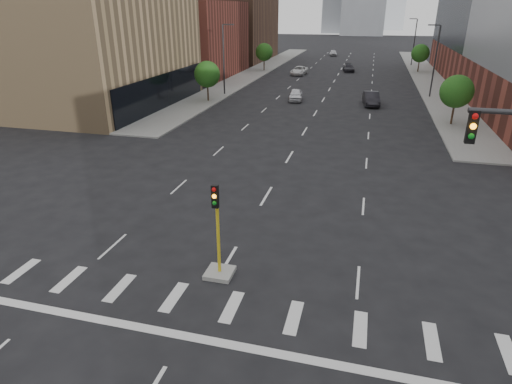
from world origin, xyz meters
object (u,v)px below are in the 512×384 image
at_px(car_near_left, 296,95).
at_px(car_far_left, 299,71).
at_px(car_mid_right, 371,99).
at_px(car_distant, 333,53).
at_px(median_traffic_signal, 219,256).
at_px(car_deep_right, 349,68).

relative_size(car_near_left, car_far_left, 0.81).
distance_m(car_mid_right, car_far_left, 26.80).
relative_size(car_mid_right, car_distant, 1.13).
relative_size(car_mid_right, car_far_left, 0.93).
bearing_deg(median_traffic_signal, car_distant, 92.30).
xyz_separation_m(car_near_left, car_deep_right, (4.98, 29.32, -0.05)).
xyz_separation_m(car_near_left, car_distant, (-0.48, 57.67, 0.01)).
xyz_separation_m(median_traffic_signal, car_distant, (-3.90, 97.28, -0.24)).
height_order(median_traffic_signal, car_mid_right, median_traffic_signal).
xyz_separation_m(car_far_left, car_deep_right, (8.29, 6.31, -0.05)).
relative_size(median_traffic_signal, car_mid_right, 0.91).
xyz_separation_m(median_traffic_signal, car_near_left, (-3.42, 39.61, -0.25)).
bearing_deg(car_mid_right, median_traffic_signal, -105.73).
relative_size(median_traffic_signal, car_distant, 1.02).
distance_m(median_traffic_signal, car_far_left, 62.97).
relative_size(median_traffic_signal, car_deep_right, 0.96).
xyz_separation_m(median_traffic_signal, car_mid_right, (5.99, 39.03, -0.17)).
relative_size(car_far_left, car_distant, 1.21).
bearing_deg(car_near_left, car_deep_right, 73.03).
xyz_separation_m(car_deep_right, car_distant, (-5.46, 28.36, 0.06)).
bearing_deg(median_traffic_signal, car_deep_right, 88.70).
bearing_deg(car_deep_right, car_mid_right, -89.50).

